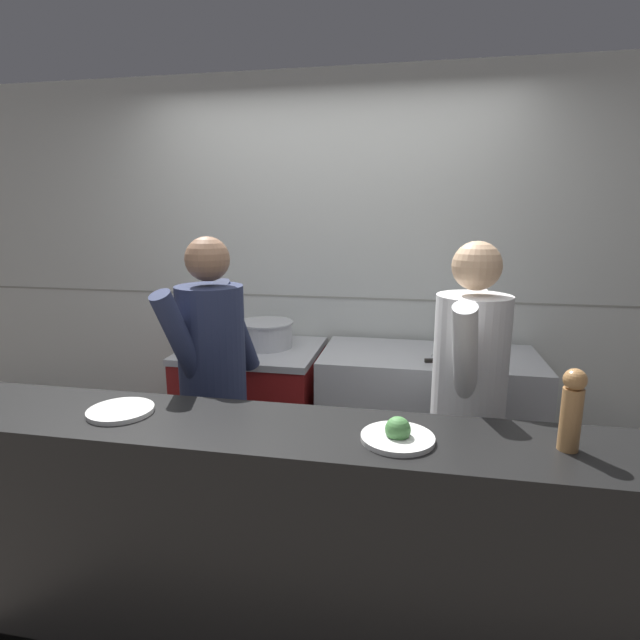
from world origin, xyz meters
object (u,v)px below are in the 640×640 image
object	(u,v)px
plated_dish_main	(121,411)
pepper_mill	(572,408)
stock_pot	(266,333)
plated_dish_appetiser	(398,435)
chef_head_cook	(213,381)
chef_sous	(468,400)
mixing_bowl_steel	(456,349)
oven_range	(254,412)
chefs_knife	(455,361)

from	to	relation	value
plated_dish_main	pepper_mill	distance (m)	1.60
stock_pot	plated_dish_appetiser	distance (m)	1.64
chef_head_cook	chef_sous	world-z (taller)	chef_head_cook
pepper_mill	plated_dish_appetiser	bearing A→B (deg)	-175.95
plated_dish_appetiser	mixing_bowl_steel	bearing A→B (deg)	77.72
plated_dish_appetiser	chef_head_cook	bearing A→B (deg)	145.66
mixing_bowl_steel	plated_dish_main	size ratio (longest dim) A/B	1.11
stock_pot	chef_head_cook	xyz separation A→B (m)	(-0.05, -0.75, -0.07)
oven_range	chefs_knife	world-z (taller)	chefs_knife
chef_head_cook	chef_sous	xyz separation A→B (m)	(1.22, -0.01, -0.00)
chefs_knife	plated_dish_main	xyz separation A→B (m)	(-1.33, -1.16, 0.08)
oven_range	chef_head_cook	xyz separation A→B (m)	(0.04, -0.71, 0.46)
oven_range	stock_pot	xyz separation A→B (m)	(0.08, 0.04, 0.52)
plated_dish_appetiser	pepper_mill	distance (m)	0.56
pepper_mill	chef_sous	xyz separation A→B (m)	(-0.25, 0.59, -0.22)
mixing_bowl_steel	chefs_knife	size ratio (longest dim) A/B	0.67
chefs_knife	plated_dish_appetiser	distance (m)	1.23
chefs_knife	plated_dish_appetiser	bearing A→B (deg)	-102.80
plated_dish_main	chef_sous	world-z (taller)	chef_sous
stock_pot	pepper_mill	bearing A→B (deg)	-43.36
oven_range	chef_head_cook	distance (m)	0.85
stock_pot	plated_dish_main	size ratio (longest dim) A/B	1.41
pepper_mill	chef_head_cook	bearing A→B (deg)	157.96
plated_dish_main	mixing_bowl_steel	bearing A→B (deg)	43.36
plated_dish_appetiser	pepper_mill	size ratio (longest dim) A/B	0.91
plated_dish_main	chef_sous	distance (m)	1.47
chefs_knife	chef_head_cook	bearing A→B (deg)	-154.79
mixing_bowl_steel	pepper_mill	distance (m)	1.30
chefs_knife	pepper_mill	distance (m)	1.21
pepper_mill	oven_range	bearing A→B (deg)	139.11
chef_head_cook	chef_sous	size ratio (longest dim) A/B	1.01
mixing_bowl_steel	chef_sous	distance (m)	0.67
plated_dish_appetiser	chef_sous	world-z (taller)	chef_sous
chefs_knife	plated_dish_appetiser	world-z (taller)	plated_dish_appetiser
plated_dish_main	pepper_mill	bearing A→B (deg)	0.02
chef_sous	plated_dish_appetiser	bearing A→B (deg)	-102.15
plated_dish_main	chef_head_cook	world-z (taller)	chef_head_cook
mixing_bowl_steel	chef_sous	world-z (taller)	chef_sous
stock_pot	chefs_knife	size ratio (longest dim) A/B	0.86
pepper_mill	stock_pot	bearing A→B (deg)	136.64
chefs_knife	chef_sous	bearing A→B (deg)	-88.02
stock_pot	pepper_mill	world-z (taller)	pepper_mill
mixing_bowl_steel	chef_head_cook	bearing A→B (deg)	-151.29
plated_dish_main	pepper_mill	xyz separation A→B (m)	(1.60, 0.00, 0.13)
oven_range	plated_dish_appetiser	bearing A→B (deg)	-54.33
chefs_knife	plated_dish_main	world-z (taller)	plated_dish_main
oven_range	mixing_bowl_steel	world-z (taller)	mixing_bowl_steel
chef_sous	chef_head_cook	bearing A→B (deg)	-167.47
plated_dish_appetiser	chefs_knife	bearing A→B (deg)	77.20
plated_dish_main	chef_sous	bearing A→B (deg)	23.75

